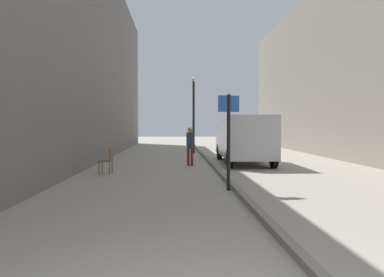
% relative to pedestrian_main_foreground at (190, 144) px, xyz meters
% --- Properties ---
extents(ground_plane, '(80.00, 80.00, 0.00)m').
position_rel_pedestrian_main_foreground_xyz_m(ground_plane, '(-0.60, -0.73, -0.97)').
color(ground_plane, '#A8A093').
extents(building_facade_left, '(2.21, 40.00, 10.72)m').
position_rel_pedestrian_main_foreground_xyz_m(building_facade_left, '(-5.31, -0.73, 4.39)').
color(building_facade_left, slate).
rests_on(building_facade_left, ground_plane).
extents(kerb_strip, '(0.16, 40.00, 0.12)m').
position_rel_pedestrian_main_foreground_xyz_m(kerb_strip, '(0.98, -0.73, -0.91)').
color(kerb_strip, gray).
rests_on(kerb_strip, ground_plane).
extents(pedestrian_main_foreground, '(0.32, 0.25, 1.67)m').
position_rel_pedestrian_main_foreground_xyz_m(pedestrian_main_foreground, '(0.00, 0.00, 0.00)').
color(pedestrian_main_foreground, maroon).
rests_on(pedestrian_main_foreground, ground_plane).
extents(delivery_van, '(2.12, 5.48, 2.19)m').
position_rel_pedestrian_main_foreground_xyz_m(delivery_van, '(2.54, 0.95, 0.22)').
color(delivery_van, '#B7B7BC').
rests_on(delivery_van, ground_plane).
extents(street_sign_post, '(0.59, 0.16, 2.60)m').
position_rel_pedestrian_main_foreground_xyz_m(street_sign_post, '(0.79, -5.88, 0.58)').
color(street_sign_post, black).
rests_on(street_sign_post, ground_plane).
extents(lamp_post, '(0.28, 0.28, 4.76)m').
position_rel_pedestrian_main_foreground_xyz_m(lamp_post, '(0.52, 6.90, 1.76)').
color(lamp_post, black).
rests_on(lamp_post, ground_plane).
extents(cafe_chair_near_window, '(0.47, 0.47, 0.94)m').
position_rel_pedestrian_main_foreground_xyz_m(cafe_chair_near_window, '(-3.10, -2.35, -0.42)').
color(cafe_chair_near_window, brown).
rests_on(cafe_chair_near_window, ground_plane).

